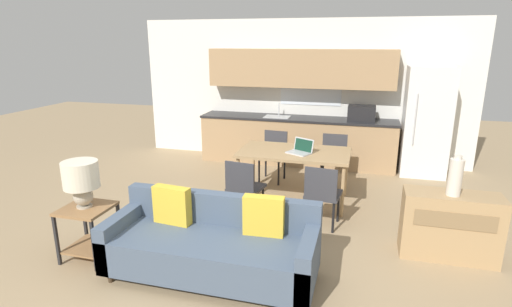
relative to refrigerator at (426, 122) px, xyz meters
name	(u,v)px	position (x,y,z in m)	size (l,w,h in m)	color
ground_plane	(219,291)	(-2.26, -4.24, -0.94)	(20.00, 20.00, 0.00)	#9E8460
wall_back	(301,91)	(-2.26, 0.39, 0.41)	(6.40, 0.07, 2.70)	silver
kitchen_counter	(298,120)	(-2.24, 0.09, -0.10)	(3.69, 0.65, 2.15)	tan
refrigerator	(426,122)	(0.00, 0.00, 0.00)	(0.75, 0.70, 1.89)	white
dining_table	(294,155)	(-1.98, -1.84, -0.24)	(1.58, 0.92, 0.76)	tan
couch	(213,244)	(-2.42, -3.98, -0.61)	(2.08, 0.80, 0.85)	#3D2D1E
side_table	(88,224)	(-3.84, -4.02, -0.55)	(0.49, 0.49, 0.59)	olive
table_lamp	(81,179)	(-3.86, -4.02, -0.04)	(0.37, 0.37, 0.51)	#B2A893
credenza	(450,226)	(-0.07, -2.98, -0.58)	(0.99, 0.39, 0.73)	tan
vase	(455,177)	(-0.09, -3.01, -0.01)	(0.14, 0.14, 0.44)	beige
dining_chair_near_left	(244,186)	(-2.50, -2.65, -0.47)	(0.48, 0.48, 0.83)	#38383D
dining_chair_far_right	(334,157)	(-1.48, -0.99, -0.47)	(0.42, 0.42, 0.83)	#38383D
dining_chair_near_right	(322,193)	(-1.48, -2.62, -0.47)	(0.46, 0.46, 0.83)	#38383D
dining_chair_far_left	(273,153)	(-2.48, -1.00, -0.47)	(0.46, 0.46, 0.83)	#38383D
laptop	(301,150)	(-1.88, -1.90, -0.13)	(0.40, 0.37, 0.20)	#B7BABC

